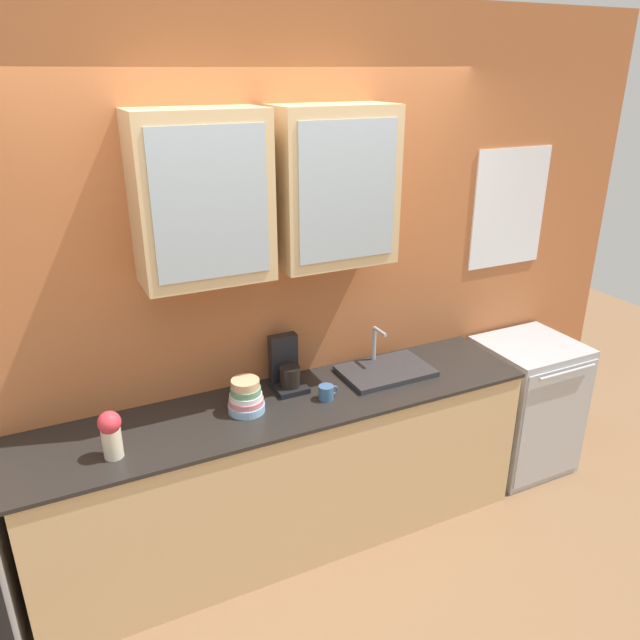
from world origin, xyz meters
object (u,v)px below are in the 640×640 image
object	(u,v)px
cup_near_sink	(326,392)
dishwasher	(524,405)
sink_faucet	(385,370)
bowl_stack	(246,397)
vase	(111,433)
coffee_maker	(286,369)

from	to	relation	value
cup_near_sink	dishwasher	bearing A→B (deg)	2.02
sink_faucet	bowl_stack	xyz separation A→B (m)	(-0.85, -0.05, 0.06)
vase	cup_near_sink	bearing A→B (deg)	2.47
bowl_stack	coffee_maker	distance (m)	0.32
dishwasher	vase	bearing A→B (deg)	-177.79
bowl_stack	cup_near_sink	bearing A→B (deg)	-9.42
cup_near_sink	bowl_stack	bearing A→B (deg)	170.58
sink_faucet	dishwasher	xyz separation A→B (m)	(1.05, -0.07, -0.46)
vase	coffee_maker	bearing A→B (deg)	15.55
cup_near_sink	sink_faucet	bearing A→B (deg)	15.26
bowl_stack	coffee_maker	bearing A→B (deg)	27.67
cup_near_sink	coffee_maker	distance (m)	0.27
bowl_stack	coffee_maker	size ratio (longest dim) A/B	0.65
dishwasher	coffee_maker	xyz separation A→B (m)	(-1.62, 0.17, 0.55)
vase	cup_near_sink	distance (m)	1.09
sink_faucet	vase	size ratio (longest dim) A/B	2.23
sink_faucet	cup_near_sink	bearing A→B (deg)	-164.74
sink_faucet	dishwasher	bearing A→B (deg)	-3.60
dishwasher	coffee_maker	size ratio (longest dim) A/B	3.04
sink_faucet	vase	xyz separation A→B (m)	(-1.52, -0.16, 0.10)
bowl_stack	dishwasher	xyz separation A→B (m)	(1.90, -0.02, -0.52)
sink_faucet	cup_near_sink	size ratio (longest dim) A/B	4.55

